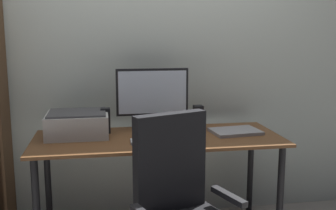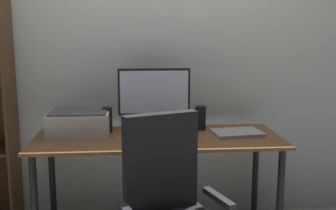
{
  "view_description": "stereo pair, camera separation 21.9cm",
  "coord_description": "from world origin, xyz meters",
  "px_view_note": "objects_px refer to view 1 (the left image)",
  "views": [
    {
      "loc": [
        -0.36,
        -2.57,
        1.42
      ],
      "look_at": [
        0.07,
        0.03,
        0.95
      ],
      "focal_mm": 43.51,
      "sensor_mm": 36.0,
      "label": 1
    },
    {
      "loc": [
        -0.15,
        -2.59,
        1.42
      ],
      "look_at": [
        0.07,
        0.03,
        0.95
      ],
      "focal_mm": 43.51,
      "sensor_mm": 36.0,
      "label": 2
    }
  ],
  "objects_px": {
    "monitor": "(152,96)",
    "coffee_mug": "(167,130)",
    "laptop": "(235,131)",
    "desk": "(158,150)",
    "speaker_left": "(106,121)",
    "speaker_right": "(198,117)",
    "keyboard": "(154,141)",
    "mouse": "(186,139)",
    "printer": "(78,124)"
  },
  "relations": [
    {
      "from": "monitor",
      "to": "coffee_mug",
      "type": "distance_m",
      "value": 0.28
    },
    {
      "from": "monitor",
      "to": "laptop",
      "type": "bearing_deg",
      "value": -16.48
    },
    {
      "from": "desk",
      "to": "speaker_left",
      "type": "relative_size",
      "value": 9.52
    },
    {
      "from": "speaker_right",
      "to": "keyboard",
      "type": "bearing_deg",
      "value": -139.49
    },
    {
      "from": "speaker_left",
      "to": "desk",
      "type": "bearing_deg",
      "value": -27.23
    },
    {
      "from": "speaker_left",
      "to": "laptop",
      "type": "bearing_deg",
      "value": -10.03
    },
    {
      "from": "keyboard",
      "to": "coffee_mug",
      "type": "bearing_deg",
      "value": 52.49
    },
    {
      "from": "mouse",
      "to": "speaker_left",
      "type": "distance_m",
      "value": 0.59
    },
    {
      "from": "desk",
      "to": "mouse",
      "type": "distance_m",
      "value": 0.24
    },
    {
      "from": "speaker_right",
      "to": "laptop",
      "type": "bearing_deg",
      "value": -34.55
    },
    {
      "from": "laptop",
      "to": "desk",
      "type": "bearing_deg",
      "value": 175.29
    },
    {
      "from": "keyboard",
      "to": "coffee_mug",
      "type": "distance_m",
      "value": 0.17
    },
    {
      "from": "laptop",
      "to": "monitor",
      "type": "bearing_deg",
      "value": 156.75
    },
    {
      "from": "printer",
      "to": "coffee_mug",
      "type": "bearing_deg",
      "value": -12.22
    },
    {
      "from": "monitor",
      "to": "mouse",
      "type": "distance_m",
      "value": 0.43
    },
    {
      "from": "keyboard",
      "to": "laptop",
      "type": "xyz_separation_m",
      "value": [
        0.58,
        0.15,
        0.0
      ]
    },
    {
      "from": "laptop",
      "to": "printer",
      "type": "xyz_separation_m",
      "value": [
        -1.06,
        0.1,
        0.07
      ]
    },
    {
      "from": "monitor",
      "to": "speaker_right",
      "type": "bearing_deg",
      "value": -1.4
    },
    {
      "from": "keyboard",
      "to": "speaker_right",
      "type": "bearing_deg",
      "value": 42.08
    },
    {
      "from": "coffee_mug",
      "to": "laptop",
      "type": "height_order",
      "value": "coffee_mug"
    },
    {
      "from": "keyboard",
      "to": "speaker_right",
      "type": "xyz_separation_m",
      "value": [
        0.36,
        0.3,
        0.08
      ]
    },
    {
      "from": "desk",
      "to": "keyboard",
      "type": "distance_m",
      "value": 0.17
    },
    {
      "from": "coffee_mug",
      "to": "monitor",
      "type": "bearing_deg",
      "value": 111.53
    },
    {
      "from": "desk",
      "to": "mouse",
      "type": "relative_size",
      "value": 16.86
    },
    {
      "from": "keyboard",
      "to": "monitor",
      "type": "bearing_deg",
      "value": 85.76
    },
    {
      "from": "mouse",
      "to": "laptop",
      "type": "relative_size",
      "value": 0.3
    },
    {
      "from": "printer",
      "to": "laptop",
      "type": "bearing_deg",
      "value": -5.64
    },
    {
      "from": "speaker_left",
      "to": "speaker_right",
      "type": "relative_size",
      "value": 1.0
    },
    {
      "from": "keyboard",
      "to": "speaker_right",
      "type": "height_order",
      "value": "speaker_right"
    },
    {
      "from": "coffee_mug",
      "to": "speaker_right",
      "type": "height_order",
      "value": "speaker_right"
    },
    {
      "from": "monitor",
      "to": "speaker_left",
      "type": "bearing_deg",
      "value": -178.6
    },
    {
      "from": "desk",
      "to": "laptop",
      "type": "relative_size",
      "value": 5.06
    },
    {
      "from": "monitor",
      "to": "coffee_mug",
      "type": "bearing_deg",
      "value": -68.47
    },
    {
      "from": "desk",
      "to": "monitor",
      "type": "xyz_separation_m",
      "value": [
        -0.01,
        0.18,
        0.33
      ]
    },
    {
      "from": "coffee_mug",
      "to": "laptop",
      "type": "relative_size",
      "value": 0.29
    },
    {
      "from": "laptop",
      "to": "printer",
      "type": "distance_m",
      "value": 1.06
    },
    {
      "from": "coffee_mug",
      "to": "desk",
      "type": "bearing_deg",
      "value": 177.79
    },
    {
      "from": "monitor",
      "to": "speaker_left",
      "type": "relative_size",
      "value": 2.93
    },
    {
      "from": "desk",
      "to": "printer",
      "type": "bearing_deg",
      "value": 166.67
    },
    {
      "from": "desk",
      "to": "laptop",
      "type": "distance_m",
      "value": 0.54
    },
    {
      "from": "speaker_right",
      "to": "coffee_mug",
      "type": "bearing_deg",
      "value": -145.08
    },
    {
      "from": "laptop",
      "to": "printer",
      "type": "bearing_deg",
      "value": 167.6
    },
    {
      "from": "monitor",
      "to": "laptop",
      "type": "height_order",
      "value": "monitor"
    },
    {
      "from": "coffee_mug",
      "to": "printer",
      "type": "height_order",
      "value": "printer"
    },
    {
      "from": "speaker_left",
      "to": "coffee_mug",
      "type": "bearing_deg",
      "value": -23.9
    },
    {
      "from": "monitor",
      "to": "coffee_mug",
      "type": "relative_size",
      "value": 5.33
    },
    {
      "from": "mouse",
      "to": "speaker_left",
      "type": "xyz_separation_m",
      "value": [
        -0.5,
        0.31,
        0.07
      ]
    },
    {
      "from": "monitor",
      "to": "printer",
      "type": "bearing_deg",
      "value": -173.5
    },
    {
      "from": "mouse",
      "to": "laptop",
      "type": "bearing_deg",
      "value": 22.97
    },
    {
      "from": "coffee_mug",
      "to": "speaker_left",
      "type": "relative_size",
      "value": 0.55
    }
  ]
}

